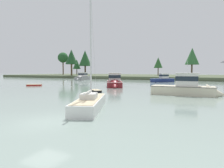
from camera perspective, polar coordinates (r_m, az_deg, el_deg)
name	(u,v)px	position (r m, az deg, el deg)	size (l,w,h in m)	color
ground_plane	(46,122)	(14.08, -18.40, -10.17)	(419.61, 419.61, 0.00)	gray
far_shore_bank	(190,77)	(97.81, 21.44, 1.88)	(188.83, 52.73, 1.21)	#4C563D
cruiser_cream	(190,90)	(29.66, 21.29, -1.65)	(9.69, 3.55, 5.85)	beige
cruiser_navy	(164,80)	(62.48, 14.69, 1.07)	(7.09, 7.50, 4.31)	navy
dinghy_black	(96,91)	(31.80, -4.56, -2.07)	(2.75, 2.61, 0.50)	black
sailboat_white	(90,106)	(17.70, -6.33, -6.30)	(4.89, 7.97, 11.68)	white
dinghy_red	(34,85)	(48.53, -21.27, -0.32)	(3.51, 3.12, 0.48)	#B2231E
cruiser_maroon	(114,83)	(42.34, 0.71, 0.17)	(7.48, 10.70, 5.68)	maroon
cruiser_grey	(82,78)	(75.50, -8.56, 1.66)	(5.32, 10.65, 5.48)	gray
mooring_buoy_white	(66,80)	(70.52, -12.99, 0.99)	(0.44, 0.44, 0.49)	white
shore_tree_center_left	(158,63)	(98.54, 13.02, 5.93)	(4.14, 4.14, 8.63)	brown
shore_tree_left	(71,57)	(96.66, -11.48, 7.53)	(5.65, 5.65, 12.21)	brown
shore_tree_right_mid	(77,64)	(120.62, -10.00, 5.55)	(4.60, 4.60, 8.92)	brown
shore_tree_left_mid	(63,58)	(124.76, -13.79, 7.28)	(6.13, 6.13, 13.24)	brown
shore_tree_right	(85,58)	(117.62, -7.67, 7.26)	(7.30, 7.30, 13.96)	brown
shore_tree_inland_a	(192,56)	(91.90, 21.85, 7.33)	(5.77, 5.77, 11.90)	brown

